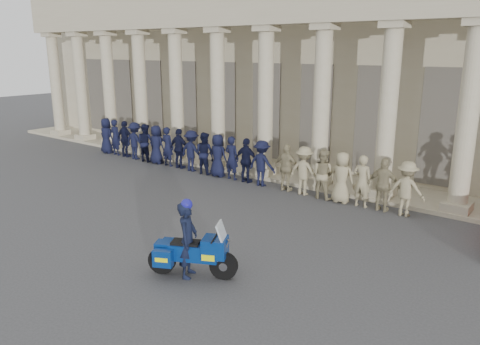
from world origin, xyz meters
name	(u,v)px	position (x,y,z in m)	size (l,w,h in m)	color
ground	(142,243)	(0.00, 0.00, 0.00)	(90.00, 90.00, 0.00)	#3B3B3E
building	(363,66)	(0.00, 14.74, 4.52)	(40.00, 12.50, 9.00)	tan
officer_rank	(224,157)	(-2.61, 6.86, 0.93)	(16.90, 0.70, 1.86)	black
motorcycle	(193,252)	(2.53, -0.56, 0.62)	(2.07, 1.41, 1.44)	black
rider	(188,238)	(2.42, -0.62, 0.98)	(0.71, 0.82, 1.98)	black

